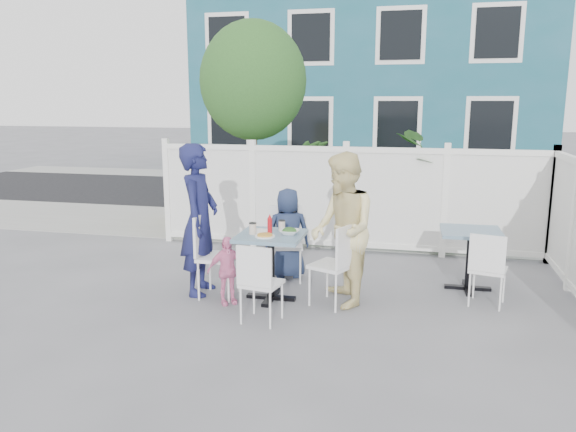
% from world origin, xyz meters
% --- Properties ---
extents(ground, '(80.00, 80.00, 0.00)m').
position_xyz_m(ground, '(0.00, 0.00, 0.00)').
color(ground, slate).
extents(near_sidewalk, '(24.00, 2.60, 0.01)m').
position_xyz_m(near_sidewalk, '(0.00, 3.80, 0.01)').
color(near_sidewalk, gray).
rests_on(near_sidewalk, ground).
extents(street, '(24.00, 5.00, 0.01)m').
position_xyz_m(street, '(0.00, 7.50, 0.00)').
color(street, black).
rests_on(street, ground).
extents(far_sidewalk, '(24.00, 1.60, 0.01)m').
position_xyz_m(far_sidewalk, '(0.00, 10.60, 0.01)').
color(far_sidewalk, gray).
rests_on(far_sidewalk, ground).
extents(building, '(11.00, 6.00, 6.00)m').
position_xyz_m(building, '(-0.50, 14.00, 3.00)').
color(building, '#185663').
rests_on(building, ground).
extents(fence_back, '(5.86, 0.08, 1.60)m').
position_xyz_m(fence_back, '(0.10, 2.40, 0.78)').
color(fence_back, white).
rests_on(fence_back, ground).
extents(tree, '(1.80, 1.62, 3.59)m').
position_xyz_m(tree, '(-1.60, 3.30, 2.59)').
color(tree, '#382316').
rests_on(tree, ground).
extents(utility_cabinet, '(0.80, 0.61, 1.40)m').
position_xyz_m(utility_cabinet, '(-2.80, 4.00, 0.70)').
color(utility_cabinet, yellow).
rests_on(utility_cabinet, ground).
extents(potted_shrub_a, '(1.31, 1.31, 1.65)m').
position_xyz_m(potted_shrub_a, '(-0.66, 3.10, 0.83)').
color(potted_shrub_a, '#244B1D').
rests_on(potted_shrub_a, ground).
extents(potted_shrub_b, '(1.82, 1.97, 1.81)m').
position_xyz_m(potted_shrub_b, '(1.60, 3.00, 0.91)').
color(potted_shrub_b, '#244B1D').
rests_on(potted_shrub_b, ground).
extents(main_table, '(0.74, 0.74, 0.78)m').
position_xyz_m(main_table, '(-0.45, 0.08, 0.60)').
color(main_table, slate).
rests_on(main_table, ground).
extents(spare_table, '(0.71, 0.71, 0.74)m').
position_xyz_m(spare_table, '(1.81, 0.96, 0.58)').
color(spare_table, slate).
rests_on(spare_table, ground).
extents(chair_left, '(0.43, 0.45, 0.98)m').
position_xyz_m(chair_left, '(-1.16, 0.04, 0.57)').
color(chair_left, white).
rests_on(chair_left, ground).
extents(chair_right, '(0.55, 0.56, 0.94)m').
position_xyz_m(chair_right, '(0.33, 0.03, 0.55)').
color(chair_right, white).
rests_on(chair_right, ground).
extents(chair_back, '(0.51, 0.50, 0.94)m').
position_xyz_m(chair_back, '(-0.47, 0.90, 0.55)').
color(chair_back, white).
rests_on(chair_back, ground).
extents(chair_near, '(0.44, 0.43, 0.85)m').
position_xyz_m(chair_near, '(-0.39, -0.66, 0.49)').
color(chair_near, white).
rests_on(chair_near, ground).
extents(chair_spare, '(0.46, 0.45, 0.84)m').
position_xyz_m(chair_spare, '(1.95, 0.39, 0.49)').
color(chair_spare, white).
rests_on(chair_spare, ground).
extents(man, '(0.47, 0.68, 1.79)m').
position_xyz_m(man, '(-1.33, 0.13, 0.90)').
color(man, '#161947').
rests_on(man, ground).
extents(woman, '(0.92, 1.02, 1.73)m').
position_xyz_m(woman, '(0.36, 0.12, 0.86)').
color(woman, '#E6C54A').
rests_on(woman, ground).
extents(boy, '(0.67, 0.56, 1.18)m').
position_xyz_m(boy, '(-0.45, 0.94, 0.59)').
color(boy, '#202C4B').
rests_on(boy, ground).
extents(toddler, '(0.48, 0.43, 0.78)m').
position_xyz_m(toddler, '(-0.90, -0.17, 0.39)').
color(toddler, pink).
rests_on(toddler, ground).
extents(plate_main, '(0.23, 0.23, 0.01)m').
position_xyz_m(plate_main, '(-0.48, -0.06, 0.78)').
color(plate_main, white).
rests_on(plate_main, main_table).
extents(plate_side, '(0.24, 0.24, 0.02)m').
position_xyz_m(plate_side, '(-0.61, 0.16, 0.79)').
color(plate_side, white).
rests_on(plate_side, main_table).
extents(salad_bowl, '(0.22, 0.22, 0.05)m').
position_xyz_m(salad_bowl, '(-0.24, 0.11, 0.81)').
color(salad_bowl, white).
rests_on(salad_bowl, main_table).
extents(coffee_cup_a, '(0.08, 0.08, 0.12)m').
position_xyz_m(coffee_cup_a, '(-0.65, 0.03, 0.84)').
color(coffee_cup_a, beige).
rests_on(coffee_cup_a, main_table).
extents(coffee_cup_b, '(0.08, 0.08, 0.11)m').
position_xyz_m(coffee_cup_b, '(-0.37, 0.29, 0.83)').
color(coffee_cup_b, beige).
rests_on(coffee_cup_b, main_table).
extents(ketchup_bottle, '(0.05, 0.05, 0.17)m').
position_xyz_m(ketchup_bottle, '(-0.48, 0.13, 0.87)').
color(ketchup_bottle, '#B80F16').
rests_on(ketchup_bottle, main_table).
extents(salt_shaker, '(0.03, 0.03, 0.07)m').
position_xyz_m(salt_shaker, '(-0.54, 0.32, 0.81)').
color(salt_shaker, white).
rests_on(salt_shaker, main_table).
extents(pepper_shaker, '(0.03, 0.03, 0.07)m').
position_xyz_m(pepper_shaker, '(-0.52, 0.35, 0.81)').
color(pepper_shaker, black).
rests_on(pepper_shaker, main_table).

